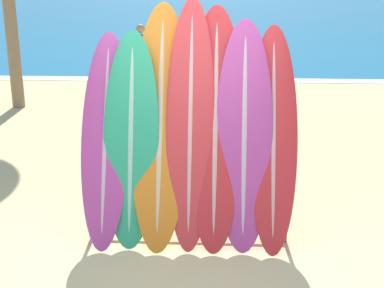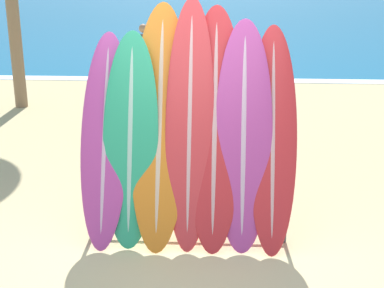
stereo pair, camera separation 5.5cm
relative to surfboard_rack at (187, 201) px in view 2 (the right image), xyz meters
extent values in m
plane|color=tan|center=(-0.04, -0.52, -0.43)|extent=(160.00, 160.00, 0.00)
cube|color=#146693|center=(-0.04, 38.75, -0.42)|extent=(120.00, 60.00, 0.00)
cube|color=white|center=(-0.04, 9.05, -0.42)|extent=(120.00, 0.60, 0.01)
cylinder|color=#47474C|center=(-1.01, 0.00, -0.04)|extent=(0.04, 0.04, 0.78)
cylinder|color=#47474C|center=(1.01, 0.00, -0.04)|extent=(0.04, 0.04, 0.78)
cylinder|color=#47474C|center=(0.00, 0.00, 0.33)|extent=(2.05, 0.04, 0.04)
cylinder|color=#47474C|center=(0.00, 0.00, -0.31)|extent=(2.05, 0.04, 0.04)
ellipsoid|color=#B23D8E|center=(-0.84, 0.09, 0.62)|extent=(0.50, 0.92, 2.09)
ellipsoid|color=#CAA1BE|center=(-0.84, 0.09, 0.62)|extent=(0.09, 0.89, 2.01)
ellipsoid|color=#289E70|center=(-0.58, 0.07, 0.63)|extent=(0.56, 0.74, 2.12)
ellipsoid|color=#9AC3B3|center=(-0.58, 0.07, 0.63)|extent=(0.10, 0.72, 2.03)
ellipsoid|color=orange|center=(-0.29, 0.16, 0.77)|extent=(0.60, 1.08, 2.39)
ellipsoid|color=beige|center=(-0.29, 0.16, 0.77)|extent=(0.11, 1.04, 2.29)
ellipsoid|color=red|center=(0.02, 0.13, 0.80)|extent=(0.49, 0.96, 2.44)
ellipsoid|color=#D59E9F|center=(0.02, 0.13, 0.80)|extent=(0.09, 0.93, 2.35)
ellipsoid|color=red|center=(0.27, 0.14, 0.76)|extent=(0.57, 1.01, 2.36)
ellipsoid|color=#D19A9C|center=(0.27, 0.14, 0.76)|extent=(0.10, 0.98, 2.27)
ellipsoid|color=#B23D8E|center=(0.56, 0.10, 0.69)|extent=(0.58, 0.85, 2.23)
ellipsoid|color=#CAA1BE|center=(0.56, 0.10, 0.69)|extent=(0.10, 0.83, 2.15)
ellipsoid|color=red|center=(0.85, 0.11, 0.66)|extent=(0.48, 0.96, 2.17)
ellipsoid|color=#D19A9C|center=(0.85, 0.11, 0.66)|extent=(0.09, 0.93, 2.09)
cylinder|color=#846047|center=(-1.27, 4.18, -0.06)|extent=(0.10, 0.10, 0.72)
cylinder|color=#846047|center=(-1.32, 4.03, -0.06)|extent=(0.10, 0.10, 0.72)
cube|color=gold|center=(-1.30, 4.10, 0.19)|extent=(0.19, 0.23, 0.22)
cube|color=#42996B|center=(-1.30, 4.10, 0.58)|extent=(0.21, 0.25, 0.57)
sphere|color=#846047|center=(-1.30, 4.10, 1.00)|extent=(0.20, 0.20, 0.20)
cylinder|color=#A87A5B|center=(-1.61, 7.90, -0.06)|extent=(0.10, 0.10, 0.74)
cylinder|color=#A87A5B|center=(-1.61, 7.73, -0.06)|extent=(0.10, 0.10, 0.74)
cube|color=#478466|center=(-1.61, 7.81, 0.20)|extent=(0.13, 0.21, 0.22)
cube|color=#2D333D|center=(-1.61, 7.81, 0.60)|extent=(0.14, 0.23, 0.58)
sphere|color=#A87A5B|center=(-1.61, 7.81, 1.03)|extent=(0.21, 0.21, 0.21)
camera|label=1|loc=(0.32, -5.03, 2.19)|focal=50.00mm
camera|label=2|loc=(0.37, -5.03, 2.19)|focal=50.00mm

